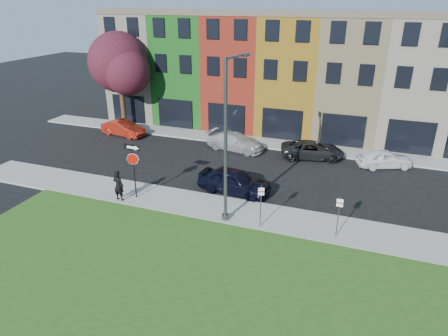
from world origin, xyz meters
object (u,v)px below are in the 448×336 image
at_px(stop_sign, 133,161).
at_px(man, 118,186).
at_px(sedan_near, 234,181).
at_px(street_lamp, 227,143).

xyz_separation_m(stop_sign, man, (-0.74, -0.64, -1.47)).
relative_size(sedan_near, street_lamp, 0.55).
relative_size(stop_sign, sedan_near, 0.71).
bearing_deg(man, sedan_near, -148.14).
bearing_deg(stop_sign, man, -134.93).
relative_size(stop_sign, street_lamp, 0.39).
xyz_separation_m(sedan_near, street_lamp, (0.72, -3.32, 3.72)).
xyz_separation_m(stop_sign, street_lamp, (6.06, -0.41, 1.97)).
height_order(stop_sign, sedan_near, stop_sign).
relative_size(man, sedan_near, 0.39).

